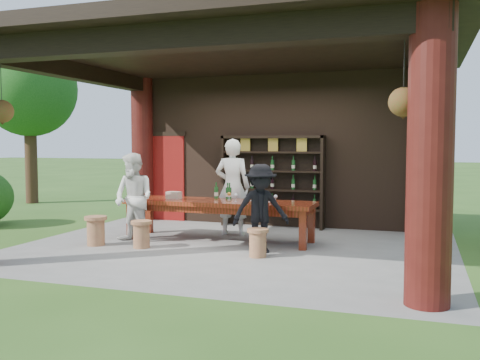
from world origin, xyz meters
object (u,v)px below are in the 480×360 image
(guest_woman, at_px, (134,198))
(stool_near_right, at_px, (258,242))
(wine_shelf, at_px, (272,181))
(host, at_px, (233,187))
(guest_man, at_px, (261,209))
(napkin_basket, at_px, (174,195))
(tasting_table, at_px, (219,207))
(stool_near_left, at_px, (141,233))
(stool_far_left, at_px, (96,230))

(guest_woman, bearing_deg, stool_near_right, 4.40)
(wine_shelf, relative_size, host, 1.18)
(host, distance_m, guest_woman, 1.98)
(guest_man, height_order, napkin_basket, guest_man)
(tasting_table, relative_size, stool_near_right, 7.87)
(stool_near_right, height_order, napkin_basket, napkin_basket)
(stool_near_left, height_order, stool_far_left, stool_far_left)
(stool_far_left, relative_size, napkin_basket, 1.99)
(stool_near_left, bearing_deg, host, 59.24)
(stool_near_left, distance_m, guest_man, 2.14)
(host, height_order, guest_woman, host)
(stool_near_right, bearing_deg, host, 120.36)
(stool_near_right, height_order, stool_far_left, stool_far_left)
(wine_shelf, bearing_deg, guest_man, -78.81)
(tasting_table, height_order, guest_woman, guest_woman)
(tasting_table, relative_size, guest_woman, 2.18)
(guest_man, bearing_deg, stool_near_left, 156.09)
(guest_woman, xyz_separation_m, napkin_basket, (0.49, 0.65, 0.00))
(host, bearing_deg, wine_shelf, -117.96)
(wine_shelf, relative_size, tasting_table, 0.63)
(tasting_table, bearing_deg, stool_near_right, -46.30)
(stool_far_left, bearing_deg, guest_woman, 40.35)
(stool_far_left, relative_size, guest_man, 0.35)
(tasting_table, distance_m, host, 0.76)
(host, height_order, guest_man, host)
(wine_shelf, distance_m, napkin_basket, 2.39)
(stool_near_left, xyz_separation_m, stool_far_left, (-0.88, -0.06, 0.02))
(stool_near_left, height_order, napkin_basket, napkin_basket)
(wine_shelf, relative_size, stool_near_right, 4.94)
(tasting_table, xyz_separation_m, stool_far_left, (-1.91, -1.13, -0.36))
(host, bearing_deg, stool_far_left, 37.45)
(stool_far_left, relative_size, guest_woman, 0.32)
(stool_near_right, xyz_separation_m, stool_far_left, (-3.00, 0.01, 0.03))
(guest_woman, bearing_deg, napkin_basket, 67.87)
(tasting_table, xyz_separation_m, host, (0.02, 0.69, 0.31))
(wine_shelf, bearing_deg, stool_near_left, -117.42)
(tasting_table, xyz_separation_m, napkin_basket, (-0.91, -0.04, 0.18))
(stool_near_right, bearing_deg, napkin_basket, 151.11)
(stool_far_left, bearing_deg, guest_man, 6.42)
(stool_far_left, bearing_deg, stool_near_left, 3.63)
(stool_near_right, distance_m, guest_man, 0.61)
(stool_near_left, distance_m, host, 2.17)
(stool_near_right, bearing_deg, wine_shelf, 101.00)
(stool_far_left, distance_m, host, 2.73)
(stool_near_left, relative_size, guest_woman, 0.29)
(stool_near_right, xyz_separation_m, guest_man, (-0.06, 0.35, 0.49))
(host, distance_m, napkin_basket, 1.18)
(host, relative_size, guest_woman, 1.16)
(wine_shelf, relative_size, napkin_basket, 8.61)
(wine_shelf, distance_m, guest_woman, 3.20)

